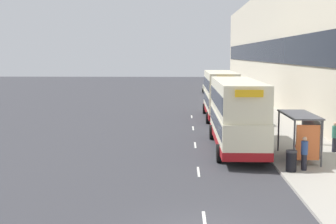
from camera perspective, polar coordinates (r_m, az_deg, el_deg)
The scene contains 15 objects.
pavement at distance 53.93m, azimuth 9.67°, elevation 0.74°, with size 5.00×93.00×0.14m.
terrace_facade at distance 54.31m, azimuth 14.03°, elevation 7.94°, with size 3.10×93.00×13.90m.
lane_mark_0 at distance 17.03m, azimuth 4.47°, elevation -13.10°, with size 0.12×2.00×0.01m.
lane_mark_1 at distance 23.73m, azimuth 3.73°, elevation -7.28°, with size 0.12×2.00×0.01m.
lane_mark_2 at distance 30.57m, azimuth 3.33°, elevation -4.04°, with size 0.12×2.00×0.01m.
lane_mark_3 at distance 37.48m, azimuth 3.08°, elevation -1.99°, with size 0.12×2.00×0.01m.
lane_mark_4 at distance 44.41m, azimuth 2.91°, elevation -0.58°, with size 0.12×2.00×0.01m.
bus_shelter at distance 26.48m, azimuth 16.20°, elevation -1.92°, with size 1.60×4.20×2.48m.
double_decker_bus_near at distance 28.91m, azimuth 8.34°, elevation -0.16°, with size 2.85×10.86×4.30m.
double_decker_bus_ahead at distance 43.20m, azimuth 6.37°, elevation 2.22°, with size 2.85×10.54×4.30m.
car_0 at distance 72.42m, azimuth 5.03°, elevation 3.05°, with size 2.02×4.32×1.85m.
pedestrian_at_shelter at distance 24.22m, azimuth 16.28°, elevation -4.84°, with size 0.33×0.33×1.69m.
pedestrian_1 at distance 31.32m, azimuth 18.10°, elevation -2.16°, with size 0.35×0.35×1.79m.
pedestrian_2 at distance 29.27m, azimuth 19.68°, elevation -2.86°, with size 0.35×0.35×1.78m.
litter_bin at distance 23.89m, azimuth 14.80°, elevation -5.76°, with size 0.55×0.55×1.05m.
Camera 1 is at (-0.75, -14.63, 5.85)m, focal length 50.00 mm.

